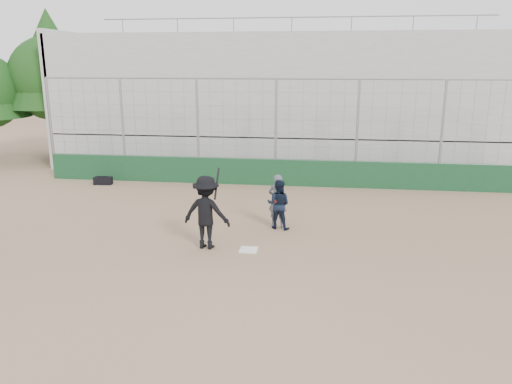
# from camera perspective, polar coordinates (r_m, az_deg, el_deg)

# --- Properties ---
(ground) EXTENTS (90.00, 90.00, 0.00)m
(ground) POSITION_cam_1_polar(r_m,az_deg,el_deg) (12.58, -0.85, -6.67)
(ground) COLOR brown
(ground) RESTS_ON ground
(home_plate) EXTENTS (0.44, 0.44, 0.02)m
(home_plate) POSITION_cam_1_polar(r_m,az_deg,el_deg) (12.58, -0.85, -6.62)
(home_plate) COLOR white
(home_plate) RESTS_ON ground
(backstop) EXTENTS (18.10, 0.25, 4.04)m
(backstop) POSITION_cam_1_polar(r_m,az_deg,el_deg) (19.02, 2.25, 3.63)
(backstop) COLOR #12391E
(backstop) RESTS_ON ground
(bleachers) EXTENTS (20.25, 6.70, 6.98)m
(bleachers) POSITION_cam_1_polar(r_m,az_deg,el_deg) (23.67, 3.45, 10.56)
(bleachers) COLOR #A1A1A1
(bleachers) RESTS_ON ground
(tree_left) EXTENTS (4.48, 4.48, 7.00)m
(tree_left) POSITION_cam_1_polar(r_m,az_deg,el_deg) (25.95, -22.40, 13.11)
(tree_left) COLOR #322312
(tree_left) RESTS_ON ground
(batter_at_plate) EXTENTS (1.28, 0.86, 2.00)m
(batter_at_plate) POSITION_cam_1_polar(r_m,az_deg,el_deg) (12.53, -5.69, -2.33)
(batter_at_plate) COLOR black
(batter_at_plate) RESTS_ON ground
(catcher_crouched) EXTENTS (0.80, 0.69, 0.98)m
(catcher_crouched) POSITION_cam_1_polar(r_m,az_deg,el_deg) (14.03, 2.57, -2.32)
(catcher_crouched) COLOR black
(catcher_crouched) RESTS_ON ground
(umpire) EXTENTS (0.64, 0.51, 1.39)m
(umpire) POSITION_cam_1_polar(r_m,az_deg,el_deg) (14.12, 2.48, -1.33)
(umpire) COLOR #484F5C
(umpire) RESTS_ON ground
(equipment_bag) EXTENTS (0.71, 0.35, 0.33)m
(equipment_bag) POSITION_cam_1_polar(r_m,az_deg,el_deg) (20.13, -17.08, 1.25)
(equipment_bag) COLOR black
(equipment_bag) RESTS_ON ground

